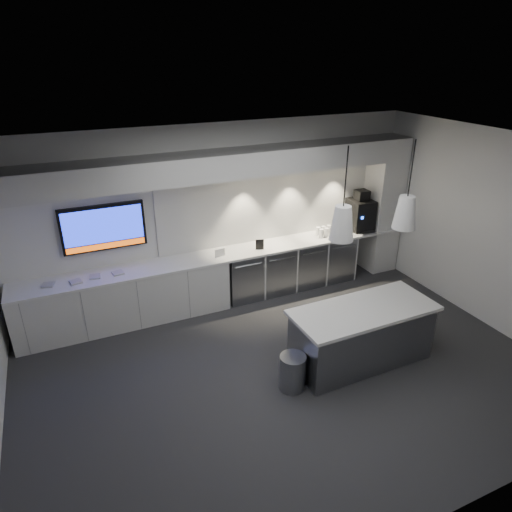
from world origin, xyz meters
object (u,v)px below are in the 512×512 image
bin (293,372)px  wall_tv (104,228)px  coffee_machine (360,213)px  island (361,335)px

bin → wall_tv: bearing=123.6°
wall_tv → coffee_machine: bearing=-3.1°
bin → coffee_machine: bearing=42.1°
island → bin: bearing=-175.5°
wall_tv → island: size_ratio=0.62×
wall_tv → island: 4.12m
wall_tv → island: bearing=-41.8°
coffee_machine → bin: bearing=-134.3°
island → coffee_machine: size_ratio=2.66×
wall_tv → coffee_machine: 4.61m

